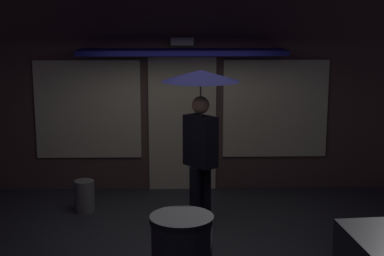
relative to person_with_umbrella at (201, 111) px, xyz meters
The scene contains 4 objects.
ground_plane 1.70m from the person_with_umbrella, 115.23° to the right, with size 18.00×18.00×0.00m, color #2D2D33.
building_facade 1.90m from the person_with_umbrella, 97.08° to the left, with size 8.89×1.00×4.02m.
person_with_umbrella is the anchor object (origin of this frame).
sidewalk_bollard 2.26m from the person_with_umbrella, 160.30° to the left, with size 0.29×0.29×0.47m, color slate.
Camera 1 is at (-0.08, -7.10, 2.93)m, focal length 54.07 mm.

